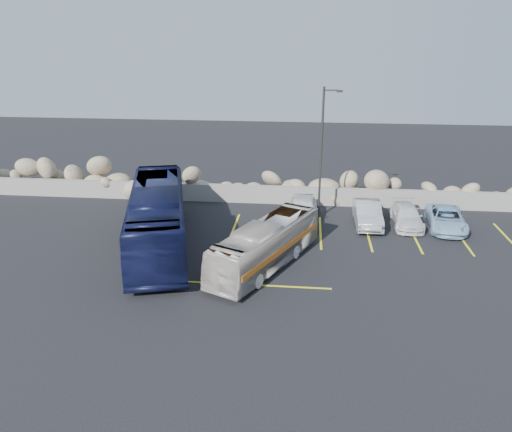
# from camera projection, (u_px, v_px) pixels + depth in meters

# --- Properties ---
(ground) EXTENTS (90.00, 90.00, 0.00)m
(ground) POSITION_uv_depth(u_px,v_px,m) (265.00, 288.00, 22.68)
(ground) COLOR black
(ground) RESTS_ON ground
(seawall) EXTENTS (60.00, 0.40, 1.20)m
(seawall) POSITION_uv_depth(u_px,v_px,m) (281.00, 195.00, 33.66)
(seawall) COLOR gray
(seawall) RESTS_ON ground
(riprap_pile) EXTENTS (54.00, 2.80, 2.60)m
(riprap_pile) POSITION_uv_depth(u_px,v_px,m) (282.00, 180.00, 34.54)
(riprap_pile) COLOR #937E60
(riprap_pile) RESTS_ON ground
(parking_lines) EXTENTS (18.16, 9.36, 0.01)m
(parking_lines) POSITION_uv_depth(u_px,v_px,m) (358.00, 243.00, 27.41)
(parking_lines) COLOR yellow
(parking_lines) RESTS_ON ground
(lamppost) EXTENTS (1.14, 0.18, 8.00)m
(lamppost) POSITION_uv_depth(u_px,v_px,m) (322.00, 150.00, 29.80)
(lamppost) COLOR #31302C
(lamppost) RESTS_ON ground
(vintage_bus) EXTENTS (5.17, 8.17, 2.26)m
(vintage_bus) POSITION_uv_depth(u_px,v_px,m) (266.00, 245.00, 24.40)
(vintage_bus) COLOR beige
(vintage_bus) RESTS_ON ground
(tour_coach) EXTENTS (5.77, 12.15, 3.30)m
(tour_coach) POSITION_uv_depth(u_px,v_px,m) (158.00, 217.00, 26.60)
(tour_coach) COLOR #101436
(tour_coach) RESTS_ON ground
(car_a) EXTENTS (1.80, 4.45, 1.52)m
(car_a) POSITION_uv_depth(u_px,v_px,m) (303.00, 209.00, 30.45)
(car_a) COLOR silver
(car_a) RESTS_ON ground
(car_b) EXTENTS (1.53, 4.27, 1.40)m
(car_b) POSITION_uv_depth(u_px,v_px,m) (368.00, 213.00, 29.92)
(car_b) COLOR #AEAEB2
(car_b) RESTS_ON ground
(car_c) EXTENTS (1.70, 4.03, 1.16)m
(car_c) POSITION_uv_depth(u_px,v_px,m) (407.00, 216.00, 29.81)
(car_c) COLOR silver
(car_c) RESTS_ON ground
(car_d) EXTENTS (2.43, 4.55, 1.22)m
(car_d) POSITION_uv_depth(u_px,v_px,m) (446.00, 219.00, 29.32)
(car_d) COLOR #9BC1DC
(car_d) RESTS_ON ground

